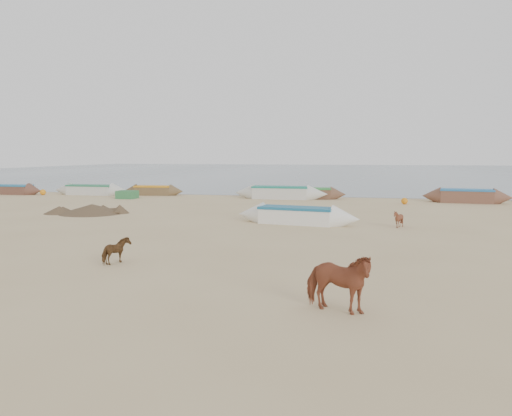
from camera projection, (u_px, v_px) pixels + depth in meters
The scene contains 9 objects.
ground at pixel (233, 246), 18.32m from camera, with size 140.00×140.00×0.00m, color tan.
sea at pixel (340, 171), 97.98m from camera, with size 160.00×160.00×0.00m, color slate.
cow_adult at pixel (338, 282), 10.63m from camera, with size 0.72×1.57×1.33m, color brown.
calf_front at pixel (398, 219), 22.96m from camera, with size 0.65×0.73×0.80m, color brown.
calf_right at pixel (117, 251), 15.41m from camera, with size 0.79×0.68×0.80m, color #54351B.
near_canoe at pixel (297, 215), 24.23m from camera, with size 6.13×1.26×0.83m, color white, non-canonical shape.
debris_pile at pixel (92, 209), 28.55m from camera, with size 3.73×3.73×0.53m, color brown.
waterline_canoes at pixel (305, 193), 37.84m from camera, with size 55.41×4.48×0.96m.
beach_clutter at pixel (355, 196), 36.65m from camera, with size 43.01×5.11×0.64m.
Camera 1 is at (4.66, -17.47, 3.38)m, focal length 35.00 mm.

